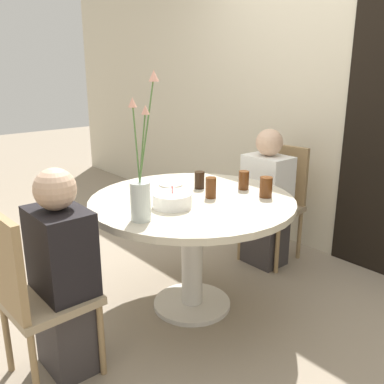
{
  "coord_description": "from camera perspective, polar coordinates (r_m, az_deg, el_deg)",
  "views": [
    {
      "loc": [
        1.88,
        -1.59,
        1.52
      ],
      "look_at": [
        0.0,
        0.0,
        0.77
      ],
      "focal_mm": 40.0,
      "sensor_mm": 36.0,
      "label": 1
    }
  ],
  "objects": [
    {
      "name": "chair_far_back",
      "position": [
        2.18,
        -20.6,
        -12.02
      ],
      "size": [
        0.41,
        0.41,
        0.9
      ],
      "rotation": [
        0.0,
        0.0,
        3.18
      ],
      "color": "#9E896B",
      "rests_on": "ground_plane"
    },
    {
      "name": "drink_glass_1",
      "position": [
        2.78,
        1.0,
        1.61
      ],
      "size": [
        0.07,
        0.07,
        0.11
      ],
      "color": "black",
      "rests_on": "dining_table"
    },
    {
      "name": "person_boy",
      "position": [
        3.31,
        9.86,
        -1.39
      ],
      "size": [
        0.34,
        0.24,
        1.06
      ],
      "color": "#383333",
      "rests_on": "ground_plane"
    },
    {
      "name": "person_woman",
      "position": [
        2.24,
        -16.73,
        -11.11
      ],
      "size": [
        0.34,
        0.24,
        1.06
      ],
      "color": "#383333",
      "rests_on": "ground_plane"
    },
    {
      "name": "drink_glass_0",
      "position": [
        2.63,
        9.83,
        0.64
      ],
      "size": [
        0.08,
        0.08,
        0.13
      ],
      "color": "#51280F",
      "rests_on": "dining_table"
    },
    {
      "name": "birthday_cake",
      "position": [
        2.42,
        -2.64,
        -1.09
      ],
      "size": [
        0.22,
        0.22,
        0.13
      ],
      "color": "white",
      "rests_on": "dining_table"
    },
    {
      "name": "drink_glass_2",
      "position": [
        2.77,
        6.91,
        1.57
      ],
      "size": [
        0.07,
        0.07,
        0.12
      ],
      "color": "#51280F",
      "rests_on": "dining_table"
    },
    {
      "name": "side_plate",
      "position": [
        2.87,
        -2.84,
        1.02
      ],
      "size": [
        0.16,
        0.16,
        0.01
      ],
      "color": "silver",
      "rests_on": "dining_table"
    },
    {
      "name": "drink_glass_3",
      "position": [
        2.58,
        2.53,
        0.58
      ],
      "size": [
        0.07,
        0.07,
        0.13
      ],
      "color": "#51280F",
      "rests_on": "dining_table"
    },
    {
      "name": "dining_table",
      "position": [
        2.63,
        0.0,
        -3.67
      ],
      "size": [
        1.24,
        1.24,
        0.73
      ],
      "color": "beige",
      "rests_on": "ground_plane"
    },
    {
      "name": "flower_vase",
      "position": [
        2.2,
        -6.8,
        0.75
      ],
      "size": [
        0.2,
        0.22,
        0.75
      ],
      "color": "silver",
      "rests_on": "dining_table"
    },
    {
      "name": "ground_plane",
      "position": [
        2.89,
        0.0,
        -14.86
      ],
      "size": [
        16.0,
        16.0,
        0.0
      ],
      "primitive_type": "plane",
      "color": "gray"
    },
    {
      "name": "chair_near_front",
      "position": [
        3.44,
        11.28,
        -0.63
      ],
      "size": [
        0.45,
        0.45,
        0.9
      ],
      "rotation": [
        0.0,
        0.0,
        0.14
      ],
      "color": "#9E896B",
      "rests_on": "ground_plane"
    },
    {
      "name": "wall_back",
      "position": [
        3.54,
        18.0,
        12.48
      ],
      "size": [
        8.0,
        0.05,
        2.6
      ],
      "color": "beige",
      "rests_on": "ground_plane"
    }
  ]
}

